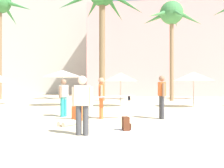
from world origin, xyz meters
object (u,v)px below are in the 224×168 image
at_px(person_mid_left, 82,103).
at_px(cafe_umbrella_3, 62,74).
at_px(palm_tree_left, 0,9).
at_px(backpack, 126,124).
at_px(person_near_left, 101,96).
at_px(person_near_right, 74,115).
at_px(person_mid_right, 162,95).
at_px(cafe_umbrella_0, 193,76).
at_px(cafe_umbrella_1, 121,77).
at_px(person_far_left, 64,96).
at_px(palm_tree_right, 102,1).
at_px(beach_towel, 146,132).
at_px(palm_tree_center, 171,17).

bearing_deg(person_mid_left, cafe_umbrella_3, 23.75).
distance_m(palm_tree_left, backpack, 23.26).
xyz_separation_m(person_near_left, person_near_right, (-0.69, -1.60, -0.60)).
bearing_deg(person_mid_right, cafe_umbrella_3, 121.82).
height_order(person_near_right, person_mid_left, person_mid_left).
distance_m(cafe_umbrella_0, person_near_right, 10.05).
height_order(person_near_left, person_mid_left, person_near_left).
xyz_separation_m(cafe_umbrella_0, cafe_umbrella_1, (-4.66, 0.05, -0.02)).
xyz_separation_m(palm_tree_left, cafe_umbrella_3, (8.61, -7.28, -6.84)).
height_order(cafe_umbrella_1, person_far_left, cafe_umbrella_1).
relative_size(palm_tree_right, person_far_left, 6.75).
xyz_separation_m(backpack, person_near_left, (-1.19, 2.75, 0.71)).
distance_m(cafe_umbrella_1, person_near_left, 6.70).
bearing_deg(palm_tree_right, person_mid_right, -70.90).
distance_m(person_near_left, person_near_right, 1.84).
bearing_deg(beach_towel, cafe_umbrella_1, 99.01).
distance_m(palm_tree_center, beach_towel, 18.16).
bearing_deg(person_far_left, cafe_umbrella_3, -53.77).
height_order(cafe_umbrella_3, beach_towel, cafe_umbrella_3).
bearing_deg(cafe_umbrella_1, person_near_left, -92.43).
relative_size(palm_tree_right, backpack, 26.45).
bearing_deg(person_near_left, person_mid_left, 80.98).
bearing_deg(person_far_left, backpack, 150.16).
relative_size(palm_tree_left, person_far_left, 6.54).
bearing_deg(person_mid_right, person_far_left, 164.26).
distance_m(cafe_umbrella_0, beach_towel, 10.20).
height_order(cafe_umbrella_1, person_mid_left, cafe_umbrella_1).
relative_size(palm_tree_left, person_near_left, 3.61).
bearing_deg(person_near_right, palm_tree_left, -117.34).
height_order(backpack, person_mid_right, person_mid_right).
height_order(palm_tree_center, person_mid_left, palm_tree_center).
distance_m(palm_tree_left, palm_tree_center, 16.72).
distance_m(palm_tree_left, palm_tree_right, 10.39).
bearing_deg(person_mid_right, palm_tree_right, 97.19).
distance_m(cafe_umbrella_1, person_mid_right, 6.78).
distance_m(cafe_umbrella_1, cafe_umbrella_3, 3.99).
distance_m(palm_tree_center, person_mid_right, 14.77).
xyz_separation_m(cafe_umbrella_1, person_far_left, (-2.02, -6.05, -1.03)).
xyz_separation_m(palm_tree_right, cafe_umbrella_1, (2.24, -6.48, -7.13)).
height_order(beach_towel, person_far_left, person_far_left).
relative_size(palm_tree_left, cafe_umbrella_1, 4.87).
distance_m(cafe_umbrella_3, person_far_left, 6.60).
bearing_deg(palm_tree_right, cafe_umbrella_3, -105.33).
bearing_deg(cafe_umbrella_0, palm_tree_center, 95.12).
distance_m(palm_tree_left, cafe_umbrella_1, 16.23).
height_order(person_near_left, person_far_left, person_near_left).
bearing_deg(person_near_right, beach_towel, 87.59).
bearing_deg(palm_tree_center, palm_tree_right, -177.24).
distance_m(cafe_umbrella_1, beach_towel, 9.87).
height_order(cafe_umbrella_0, backpack, cafe_umbrella_0).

